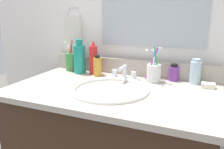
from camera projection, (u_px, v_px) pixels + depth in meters
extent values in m
cube|color=#B2A899|center=(112.00, 91.00, 1.14)|extent=(1.00, 0.59, 0.03)
cube|color=#B2A899|center=(131.00, 67.00, 1.38)|extent=(1.00, 0.02, 0.09)
cube|color=white|center=(134.00, 86.00, 1.47)|extent=(2.10, 0.04, 1.30)
torus|color=silver|center=(74.00, 15.00, 1.48)|extent=(0.10, 0.01, 0.10)
cube|color=silver|center=(74.00, 34.00, 1.50)|extent=(0.11, 0.04, 0.22)
torus|color=white|center=(109.00, 89.00, 1.11)|extent=(0.37, 0.37, 0.02)
ellipsoid|color=white|center=(109.00, 98.00, 1.12)|extent=(0.32, 0.32, 0.11)
cylinder|color=#B2B5BA|center=(109.00, 105.00, 1.13)|extent=(0.04, 0.04, 0.01)
cube|color=silver|center=(124.00, 78.00, 1.29)|extent=(0.16, 0.05, 0.01)
cylinder|color=silver|center=(124.00, 72.00, 1.28)|extent=(0.02, 0.02, 0.06)
cylinder|color=silver|center=(122.00, 68.00, 1.24)|extent=(0.02, 0.09, 0.02)
cylinder|color=silver|center=(115.00, 73.00, 1.30)|extent=(0.03, 0.03, 0.04)
cylinder|color=silver|center=(133.00, 75.00, 1.26)|extent=(0.03, 0.03, 0.04)
cylinder|color=red|center=(94.00, 60.00, 1.39)|extent=(0.05, 0.05, 0.16)
cone|color=red|center=(93.00, 43.00, 1.36)|extent=(0.03, 0.03, 0.03)
cylinder|color=#7A3899|center=(174.00, 74.00, 1.26)|extent=(0.05, 0.05, 0.07)
cylinder|color=black|center=(174.00, 65.00, 1.25)|extent=(0.03, 0.03, 0.02)
cylinder|color=gold|center=(98.00, 67.00, 1.34)|extent=(0.05, 0.05, 0.11)
cylinder|color=black|center=(97.00, 56.00, 1.33)|extent=(0.03, 0.03, 0.02)
cylinder|color=silver|center=(195.00, 73.00, 1.20)|extent=(0.06, 0.06, 0.11)
cylinder|color=silver|center=(197.00, 60.00, 1.19)|extent=(0.04, 0.04, 0.02)
cylinder|color=teal|center=(80.00, 59.00, 1.40)|extent=(0.07, 0.07, 0.17)
cylinder|color=teal|center=(79.00, 42.00, 1.38)|extent=(0.04, 0.04, 0.03)
cylinder|color=#3F8C47|center=(72.00, 62.00, 1.48)|extent=(0.08, 0.08, 0.11)
cylinder|color=#B23FBF|center=(69.00, 55.00, 1.46)|extent=(0.04, 0.04, 0.18)
cube|color=white|center=(65.00, 43.00, 1.43)|extent=(0.01, 0.02, 0.01)
cylinder|color=#D8333F|center=(71.00, 56.00, 1.45)|extent=(0.02, 0.06, 0.16)
cube|color=white|center=(69.00, 46.00, 1.41)|extent=(0.01, 0.02, 0.01)
cylinder|color=orange|center=(70.00, 55.00, 1.46)|extent=(0.03, 0.04, 0.18)
cube|color=white|center=(66.00, 42.00, 1.43)|extent=(0.01, 0.02, 0.01)
cylinder|color=white|center=(71.00, 56.00, 1.48)|extent=(0.03, 0.02, 0.15)
cube|color=white|center=(69.00, 46.00, 1.47)|extent=(0.01, 0.02, 0.01)
cylinder|color=white|center=(154.00, 73.00, 1.24)|extent=(0.07, 0.07, 0.09)
cylinder|color=blue|center=(154.00, 65.00, 1.24)|extent=(0.02, 0.06, 0.15)
cube|color=white|center=(155.00, 53.00, 1.24)|extent=(0.01, 0.02, 0.01)
cylinder|color=#B23FBF|center=(152.00, 64.00, 1.22)|extent=(0.06, 0.02, 0.17)
cube|color=white|center=(147.00, 50.00, 1.21)|extent=(0.01, 0.02, 0.01)
cylinder|color=green|center=(157.00, 63.00, 1.22)|extent=(0.04, 0.01, 0.18)
cube|color=white|center=(160.00, 48.00, 1.19)|extent=(0.01, 0.02, 0.01)
cylinder|color=white|center=(154.00, 63.00, 1.21)|extent=(0.01, 0.06, 0.18)
cube|color=white|center=(153.00, 50.00, 1.17)|extent=(0.01, 0.02, 0.01)
cube|color=white|center=(208.00, 86.00, 1.14)|extent=(0.06, 0.04, 0.02)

